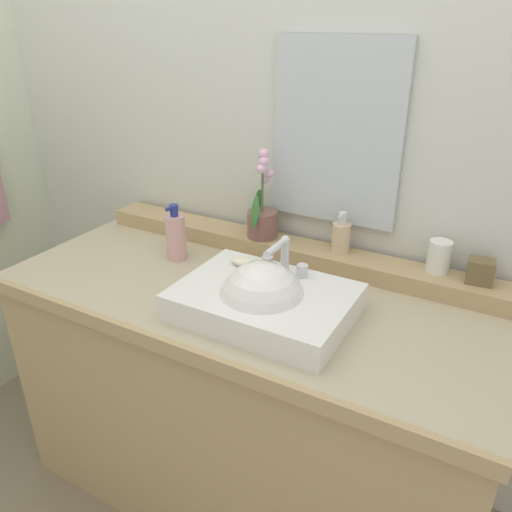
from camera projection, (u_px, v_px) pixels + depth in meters
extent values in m
cube|color=#786C56|center=(250.00, 495.00, 1.89)|extent=(3.38, 3.84, 0.10)
cube|color=silver|center=(313.00, 132.00, 1.69)|extent=(3.38, 0.20, 2.43)
cube|color=tan|center=(249.00, 402.00, 1.70)|extent=(1.47, 0.64, 0.79)
cube|color=tan|center=(248.00, 295.00, 1.52)|extent=(1.50, 0.66, 0.04)
cube|color=tan|center=(181.00, 352.00, 1.26)|extent=(1.50, 0.02, 0.04)
cube|color=tan|center=(287.00, 249.00, 1.70)|extent=(1.42, 0.12, 0.06)
cube|color=white|center=(265.00, 302.00, 1.37)|extent=(0.47, 0.34, 0.08)
sphere|color=white|center=(262.00, 304.00, 1.36)|extent=(0.24, 0.24, 0.24)
cylinder|color=silver|center=(285.00, 256.00, 1.43)|extent=(0.02, 0.02, 0.10)
cylinder|color=silver|center=(276.00, 247.00, 1.36)|extent=(0.02, 0.11, 0.02)
sphere|color=silver|center=(285.00, 240.00, 1.40)|extent=(0.03, 0.03, 0.03)
cylinder|color=silver|center=(268.00, 262.00, 1.46)|extent=(0.03, 0.03, 0.04)
cylinder|color=silver|center=(302.00, 271.00, 1.42)|extent=(0.03, 0.03, 0.04)
ellipsoid|color=beige|center=(241.00, 262.00, 1.48)|extent=(0.07, 0.04, 0.02)
cylinder|color=brown|center=(262.00, 224.00, 1.71)|extent=(0.10, 0.10, 0.09)
cylinder|color=tan|center=(262.00, 213.00, 1.69)|extent=(0.09, 0.09, 0.01)
cylinder|color=#476B38|center=(262.00, 183.00, 1.65)|extent=(0.01, 0.01, 0.20)
ellipsoid|color=#387033|center=(255.00, 212.00, 1.64)|extent=(0.03, 0.03, 0.10)
ellipsoid|color=#387033|center=(259.00, 202.00, 1.73)|extent=(0.04, 0.04, 0.10)
sphere|color=#E2B1D1|center=(264.00, 179.00, 1.66)|extent=(0.03, 0.03, 0.03)
sphere|color=#E2B1D1|center=(270.00, 173.00, 1.64)|extent=(0.03, 0.03, 0.03)
sphere|color=#E2B1D1|center=(261.00, 169.00, 1.60)|extent=(0.03, 0.03, 0.03)
sphere|color=#E2B1D1|center=(264.00, 161.00, 1.60)|extent=(0.03, 0.03, 0.03)
sphere|color=#E2B1D1|center=(264.00, 154.00, 1.60)|extent=(0.03, 0.03, 0.03)
cylinder|color=beige|center=(341.00, 238.00, 1.60)|extent=(0.06, 0.06, 0.09)
cylinder|color=silver|center=(342.00, 221.00, 1.58)|extent=(0.02, 0.02, 0.02)
cylinder|color=silver|center=(343.00, 215.00, 1.57)|extent=(0.03, 0.03, 0.02)
cylinder|color=silver|center=(341.00, 216.00, 1.55)|extent=(0.01, 0.03, 0.01)
cylinder|color=silver|center=(439.00, 256.00, 1.48)|extent=(0.07, 0.07, 0.10)
cube|color=brown|center=(480.00, 271.00, 1.42)|extent=(0.08, 0.06, 0.07)
cylinder|color=#D39D9E|center=(176.00, 237.00, 1.67)|extent=(0.07, 0.07, 0.15)
cylinder|color=navy|center=(174.00, 213.00, 1.64)|extent=(0.03, 0.03, 0.02)
cylinder|color=navy|center=(174.00, 208.00, 1.63)|extent=(0.03, 0.03, 0.02)
cylinder|color=navy|center=(170.00, 208.00, 1.61)|extent=(0.01, 0.04, 0.01)
cube|color=silver|center=(336.00, 134.00, 1.53)|extent=(0.41, 0.02, 0.56)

